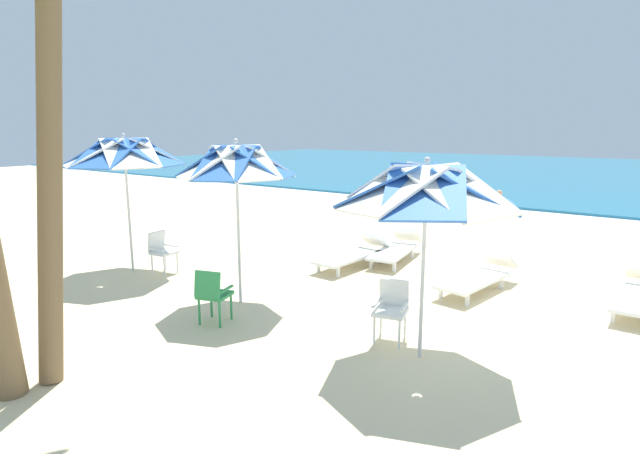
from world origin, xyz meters
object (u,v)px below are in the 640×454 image
Objects in this scene: beachgoer_seated at (500,208)px; plastic_chair_1 at (212,293)px; beach_umbrella_0 at (426,188)px; sun_lounger_0 at (639,294)px; sun_lounger_1 at (478,276)px; sun_lounger_3 at (352,254)px; palm_tree_2 at (41,33)px; beach_umbrella_1 at (236,163)px; plastic_chair_0 at (392,307)px; beach_umbrella_2 at (124,153)px; sun_lounger_2 at (395,249)px; plastic_chair_2 at (162,249)px.

plastic_chair_1 is at bearing -92.80° from beachgoer_seated.
beach_umbrella_0 is at bearing 14.91° from plastic_chair_1.
sun_lounger_0 is at bearing -59.39° from beachgoer_seated.
sun_lounger_0 is (5.21, 4.50, -0.22)m from plastic_chair_1.
sun_lounger_1 is (2.73, 3.94, -0.22)m from plastic_chair_1.
plastic_chair_1 is 4.03m from sun_lounger_3.
plastic_chair_1 is 4.05m from palm_tree_2.
palm_tree_2 reaches higher than sun_lounger_1.
sun_lounger_3 is 0.34× the size of palm_tree_2.
sun_lounger_3 is (-5.25, -0.47, 0.00)m from sun_lounger_0.
beach_umbrella_1 is at bearing 110.67° from plastic_chair_1.
sun_lounger_0 is 9.28m from palm_tree_2.
beach_umbrella_1 is at bearing -177.48° from plastic_chair_0.
beachgoer_seated is at bearing 120.61° from sun_lounger_0.
beach_umbrella_1 is (-2.84, -0.13, 1.89)m from plastic_chair_0.
sun_lounger_1 is (6.27, 2.96, -2.17)m from beach_umbrella_2.
sun_lounger_1 and sun_lounger_3 have the same top height.
beach_umbrella_1 reaches higher than sun_lounger_3.
beach_umbrella_2 is 1.29× the size of sun_lounger_1.
sun_lounger_1 is 0.34× the size of palm_tree_2.
plastic_chair_0 is 11.38m from beachgoer_seated.
sun_lounger_0 is at bearing 5.14° from sun_lounger_3.
plastic_chair_1 is at bearing -139.21° from sun_lounger_0.
sun_lounger_2 is (-1.99, 3.91, -0.22)m from plastic_chair_0.
beach_umbrella_2 is 9.68m from sun_lounger_0.
beach_umbrella_1 is 1.26× the size of sun_lounger_1.
beachgoer_seated reaches higher than plastic_chair_0.
beach_umbrella_0 is at bearing -4.47° from plastic_chair_2.
beach_umbrella_2 is at bearing -154.69° from sun_lounger_1.
sun_lounger_3 is at bearing 133.92° from beach_umbrella_0.
plastic_chair_2 is 0.13× the size of palm_tree_2.
plastic_chair_0 is 2.71m from plastic_chair_1.
plastic_chair_2 is at bearing 156.49° from plastic_chair_1.
beach_umbrella_1 is 2.14m from plastic_chair_1.
beach_umbrella_1 is 0.43× the size of palm_tree_2.
plastic_chair_2 is at bearing -136.62° from sun_lounger_3.
sun_lounger_2 is 7.32m from beachgoer_seated.
sun_lounger_0 is at bearing 21.89° from beach_umbrella_2.
beach_umbrella_0 is 1.21× the size of sun_lounger_0.
beach_umbrella_0 is at bearing -1.45° from beach_umbrella_2.
palm_tree_2 reaches higher than sun_lounger_2.
beach_umbrella_2 is at bearing -135.35° from sun_lounger_2.
sun_lounger_2 is at bearing 60.26° from sun_lounger_3.
sun_lounger_3 is (-2.77, 0.08, 0.00)m from sun_lounger_1.
beach_umbrella_0 is 1.18× the size of sun_lounger_2.
plastic_chair_1 is at bearing -124.69° from sun_lounger_1.
beach_umbrella_2 reaches higher than plastic_chair_1.
plastic_chair_0 is at bearing -2.27° from plastic_chair_2.
sun_lounger_1 is at bearing -167.46° from sun_lounger_0.
sun_lounger_3 is at bearing -94.44° from beachgoer_seated.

